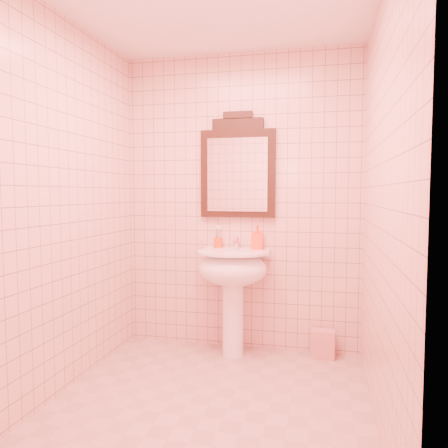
% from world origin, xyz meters
% --- Properties ---
extents(floor, '(2.20, 2.20, 0.00)m').
position_xyz_m(floor, '(0.00, 0.00, 0.00)').
color(floor, tan).
rests_on(floor, ground).
extents(back_wall, '(2.00, 0.02, 2.50)m').
position_xyz_m(back_wall, '(0.00, 1.10, 1.25)').
color(back_wall, beige).
rests_on(back_wall, floor).
extents(pedestal_sink, '(0.58, 0.58, 0.86)m').
position_xyz_m(pedestal_sink, '(-0.02, 0.87, 0.66)').
color(pedestal_sink, white).
rests_on(pedestal_sink, floor).
extents(faucet, '(0.04, 0.16, 0.11)m').
position_xyz_m(faucet, '(-0.02, 1.01, 0.92)').
color(faucet, white).
rests_on(faucet, pedestal_sink).
extents(mirror, '(0.63, 0.06, 0.88)m').
position_xyz_m(mirror, '(-0.02, 1.07, 1.53)').
color(mirror, black).
rests_on(mirror, back_wall).
extents(toothbrush_cup, '(0.07, 0.07, 0.17)m').
position_xyz_m(toothbrush_cup, '(-0.18, 1.05, 0.91)').
color(toothbrush_cup, red).
rests_on(toothbrush_cup, pedestal_sink).
extents(soap_dispenser, '(0.10, 0.10, 0.20)m').
position_xyz_m(soap_dispenser, '(0.16, 1.03, 0.96)').
color(soap_dispenser, '#FF3D15').
rests_on(soap_dispenser, pedestal_sink).
extents(towel, '(0.19, 0.13, 0.23)m').
position_xyz_m(towel, '(0.70, 0.99, 0.11)').
color(towel, '#DA8380').
rests_on(towel, floor).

